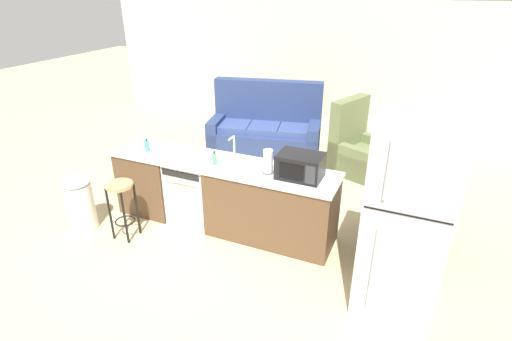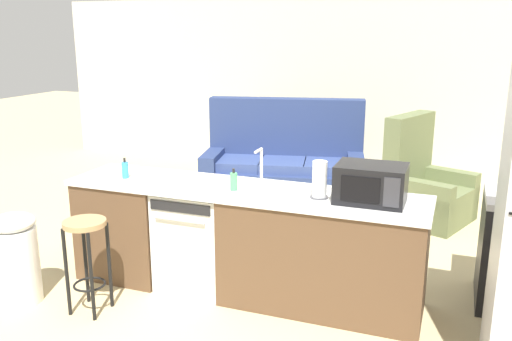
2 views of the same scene
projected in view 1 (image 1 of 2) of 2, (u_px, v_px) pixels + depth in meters
The scene contains 16 objects.
ground_plane at pixel (213, 222), 5.32m from camera, with size 24.00×24.00×0.00m, color tan.
wall_back at pixel (324, 68), 8.12m from camera, with size 10.00×0.06×2.60m.
kitchen_counter at pixel (228, 198), 5.05m from camera, with size 2.94×0.66×0.90m.
dishwasher at pixel (195, 190), 5.23m from camera, with size 0.58×0.61×0.84m.
stove_range at pixel (408, 210), 4.72m from camera, with size 0.76×0.68×0.90m.
refrigerator at pixel (406, 218), 3.59m from camera, with size 0.72×0.73×1.94m.
microwave at pixel (300, 166), 4.45m from camera, with size 0.50×0.37×0.28m.
sink_faucet at pixel (234, 149), 4.92m from camera, with size 0.07×0.18×0.30m.
paper_towel_roll at pixel (268, 162), 4.55m from camera, with size 0.14×0.14×0.28m.
soap_bottle at pixel (215, 159), 4.79m from camera, with size 0.06×0.06×0.18m.
dish_soap_bottle at pixel (147, 146), 5.16m from camera, with size 0.06×0.06×0.18m.
kettle at pixel (401, 162), 4.66m from camera, with size 0.21×0.17×0.19m.
bar_stool at pixel (122, 199), 4.80m from camera, with size 0.32×0.32×0.74m.
trash_bin at pixel (80, 202), 5.03m from camera, with size 0.35×0.35×0.74m.
couch at pixel (266, 130), 7.44m from camera, with size 2.14×1.30×1.27m.
armchair at pixel (357, 151), 6.64m from camera, with size 1.05×1.08×1.20m.
Camera 1 is at (2.34, -3.89, 2.91)m, focal length 28.00 mm.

